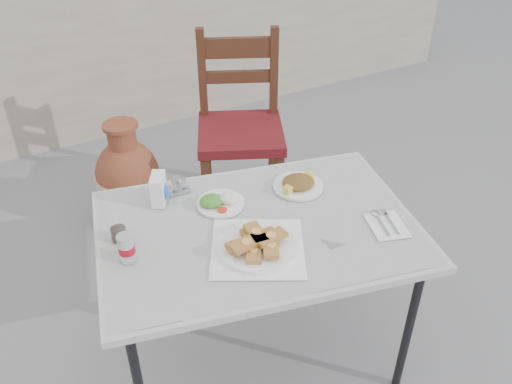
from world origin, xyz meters
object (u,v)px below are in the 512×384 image
salad_rice_plate (220,201)px  soda_can (127,248)px  napkin_holder (159,189)px  condiment_caddy (178,186)px  cafe_table (258,236)px  salad_chopped_plate (298,184)px  cola_glass (118,231)px  pide_plate (258,242)px  terracotta_urn (128,178)px  chair (240,126)px

salad_rice_plate → soda_can: 0.44m
napkin_holder → condiment_caddy: bearing=50.0°
cafe_table → napkin_holder: 0.43m
salad_chopped_plate → cola_glass: bearing=178.0°
condiment_caddy → pide_plate: bearing=-76.7°
cafe_table → pide_plate: pide_plate is taller
salad_rice_plate → terracotta_urn: (-0.11, 1.01, -0.44)m
napkin_holder → cola_glass: bearing=-116.2°
napkin_holder → salad_chopped_plate: bearing=9.8°
salad_rice_plate → salad_chopped_plate: salad_rice_plate is taller
napkin_holder → terracotta_urn: (0.09, 0.88, -0.49)m
soda_can → chair: size_ratio=0.10×
cola_glass → pide_plate: bearing=-34.2°
soda_can → condiment_caddy: (0.31, 0.31, -0.03)m
cafe_table → soda_can: size_ratio=12.82×
cola_glass → napkin_holder: size_ratio=0.72×
cafe_table → salad_rice_plate: salad_rice_plate is taller
napkin_holder → terracotta_urn: 1.01m
salad_chopped_plate → condiment_caddy: size_ratio=2.30×
pide_plate → salad_chopped_plate: size_ratio=2.12×
salad_rice_plate → cola_glass: cola_glass is taller
salad_chopped_plate → condiment_caddy: (-0.44, 0.21, 0.00)m
cafe_table → salad_chopped_plate: (0.27, 0.14, 0.07)m
soda_can → terracotta_urn: soda_can is taller
cafe_table → salad_chopped_plate: size_ratio=6.38×
salad_rice_plate → pide_plate: bearing=-89.2°
salad_rice_plate → terracotta_urn: bearing=96.2°
cafe_table → soda_can: 0.50m
soda_can → cola_glass: soda_can is taller
cafe_table → napkin_holder: bearing=129.9°
napkin_holder → chair: bearing=72.5°
soda_can → cafe_table: bearing=-5.9°
salad_chopped_plate → soda_can: (-0.75, -0.09, 0.03)m
salad_chopped_plate → napkin_holder: napkin_holder is taller
salad_rice_plate → chair: size_ratio=0.18×
cola_glass → condiment_caddy: bearing=31.9°
cafe_table → chair: bearing=66.3°
cola_glass → salad_rice_plate: bearing=2.5°
soda_can → terracotta_urn: bearing=75.1°
condiment_caddy → chair: (0.62, 0.66, -0.20)m
pide_plate → napkin_holder: napkin_holder is taller
pide_plate → cafe_table: bearing=60.7°
salad_chopped_plate → chair: bearing=78.4°
pide_plate → cola_glass: cola_glass is taller
pide_plate → condiment_caddy: pide_plate is taller
pide_plate → soda_can: bearing=158.7°
salad_rice_plate → cola_glass: 0.41m
soda_can → condiment_caddy: bearing=44.9°
pide_plate → cola_glass: size_ratio=5.09×
napkin_holder → terracotta_urn: size_ratio=0.19×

